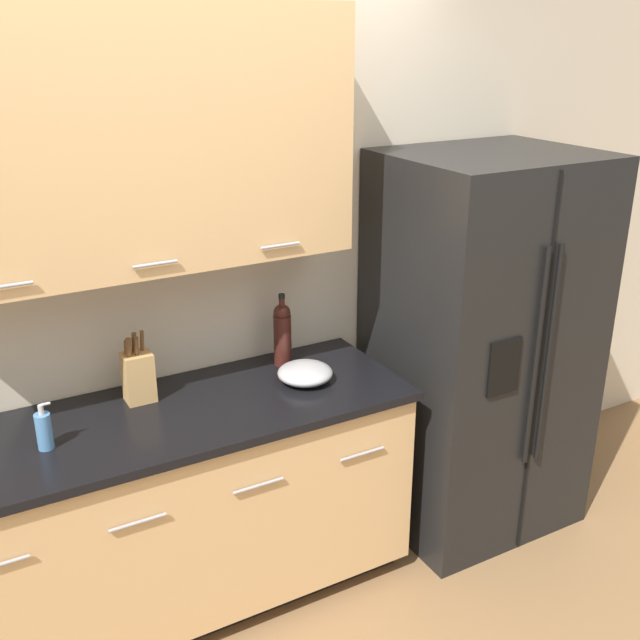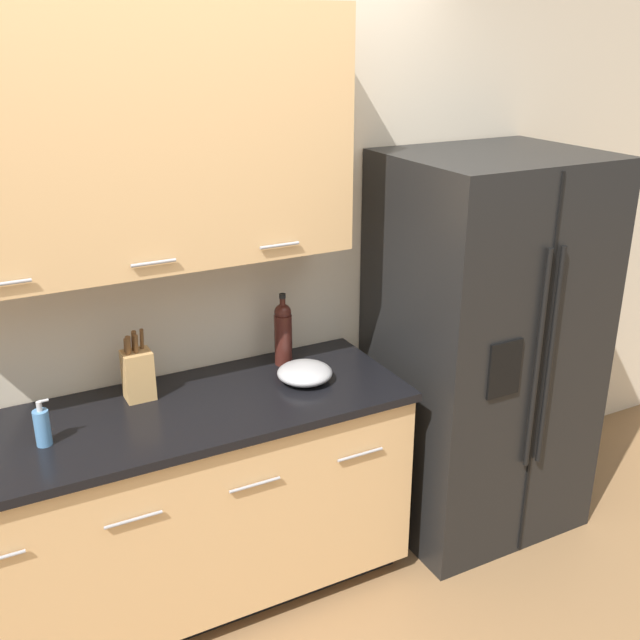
{
  "view_description": "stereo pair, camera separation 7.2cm",
  "coord_description": "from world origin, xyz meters",
  "px_view_note": "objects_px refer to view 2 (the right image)",
  "views": [
    {
      "loc": [
        -0.87,
        -1.65,
        2.25
      ],
      "look_at": [
        0.51,
        0.82,
        1.15
      ],
      "focal_mm": 42.0,
      "sensor_mm": 36.0,
      "label": 1
    },
    {
      "loc": [
        -0.81,
        -1.68,
        2.25
      ],
      "look_at": [
        0.51,
        0.82,
        1.15
      ],
      "focal_mm": 42.0,
      "sensor_mm": 36.0,
      "label": 2
    }
  ],
  "objects_px": {
    "refrigerator": "(482,347)",
    "mixing_bowl": "(305,373)",
    "knife_block": "(138,373)",
    "soap_dispenser": "(42,427)",
    "wine_bottle": "(283,332)"
  },
  "relations": [
    {
      "from": "wine_bottle",
      "to": "soap_dispenser",
      "type": "relative_size",
      "value": 1.86
    },
    {
      "from": "knife_block",
      "to": "mixing_bowl",
      "type": "height_order",
      "value": "knife_block"
    },
    {
      "from": "refrigerator",
      "to": "wine_bottle",
      "type": "relative_size",
      "value": 5.53
    },
    {
      "from": "wine_bottle",
      "to": "soap_dispenser",
      "type": "distance_m",
      "value": 1.05
    },
    {
      "from": "refrigerator",
      "to": "wine_bottle",
      "type": "xyz_separation_m",
      "value": [
        -0.89,
        0.24,
        0.16
      ]
    },
    {
      "from": "knife_block",
      "to": "mixing_bowl",
      "type": "xyz_separation_m",
      "value": [
        0.64,
        -0.17,
        -0.07
      ]
    },
    {
      "from": "refrigerator",
      "to": "wine_bottle",
      "type": "bearing_deg",
      "value": 165.01
    },
    {
      "from": "knife_block",
      "to": "mixing_bowl",
      "type": "bearing_deg",
      "value": -14.54
    },
    {
      "from": "wine_bottle",
      "to": "knife_block",
      "type": "bearing_deg",
      "value": -177.15
    },
    {
      "from": "soap_dispenser",
      "to": "mixing_bowl",
      "type": "relative_size",
      "value": 0.76
    },
    {
      "from": "mixing_bowl",
      "to": "refrigerator",
      "type": "bearing_deg",
      "value": -2.66
    },
    {
      "from": "knife_block",
      "to": "soap_dispenser",
      "type": "xyz_separation_m",
      "value": [
        -0.39,
        -0.19,
        -0.04
      ]
    },
    {
      "from": "refrigerator",
      "to": "knife_block",
      "type": "relative_size",
      "value": 6.22
    },
    {
      "from": "knife_block",
      "to": "wine_bottle",
      "type": "relative_size",
      "value": 0.89
    },
    {
      "from": "refrigerator",
      "to": "mixing_bowl",
      "type": "xyz_separation_m",
      "value": [
        -0.89,
        0.04,
        0.05
      ]
    }
  ]
}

